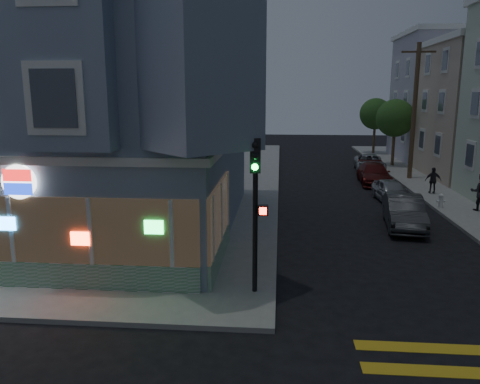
# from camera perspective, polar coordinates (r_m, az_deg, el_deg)

# --- Properties ---
(ground) EXTENTS (120.00, 120.00, 0.00)m
(ground) POSITION_cam_1_polar(r_m,az_deg,el_deg) (10.93, -12.96, -20.96)
(ground) COLOR black
(ground) RESTS_ON ground
(sidewalk_nw) EXTENTS (33.00, 42.00, 0.15)m
(sidewalk_nw) POSITION_cam_1_polar(r_m,az_deg,el_deg) (36.22, -22.37, 1.80)
(sidewalk_nw) COLOR gray
(sidewalk_nw) RESTS_ON ground
(corner_building) EXTENTS (14.60, 14.60, 11.40)m
(corner_building) POSITION_cam_1_polar(r_m,az_deg,el_deg) (21.66, -20.18, 11.05)
(corner_building) COLOR gray
(corner_building) RESTS_ON sidewalk_nw
(row_house_d) EXTENTS (12.00, 8.60, 10.50)m
(row_house_d) POSITION_cam_1_polar(r_m,az_deg,el_deg) (45.76, 26.41, 10.11)
(row_house_d) COLOR #A6A2B2
(row_house_d) RESTS_ON sidewalk_ne
(utility_pole) EXTENTS (2.20, 0.30, 9.00)m
(utility_pole) POSITION_cam_1_polar(r_m,az_deg,el_deg) (33.92, 20.49, 9.36)
(utility_pole) COLOR #4C3826
(utility_pole) RESTS_ON sidewalk_ne
(street_tree_near) EXTENTS (3.00, 3.00, 5.30)m
(street_tree_near) POSITION_cam_1_polar(r_m,az_deg,el_deg) (39.81, 18.39, 8.53)
(street_tree_near) COLOR #4C3826
(street_tree_near) RESTS_ON sidewalk_ne
(street_tree_far) EXTENTS (3.00, 3.00, 5.30)m
(street_tree_far) POSITION_cam_1_polar(r_m,az_deg,el_deg) (47.62, 16.18, 9.13)
(street_tree_far) COLOR #4C3826
(street_tree_far) RESTS_ON sidewalk_ne
(pedestrian_a) EXTENTS (1.07, 0.93, 1.89)m
(pedestrian_a) POSITION_cam_1_polar(r_m,az_deg,el_deg) (26.06, 27.25, 0.01)
(pedestrian_a) COLOR #222227
(pedestrian_a) RESTS_ON sidewalk_ne
(pedestrian_b) EXTENTS (0.93, 0.45, 1.53)m
(pedestrian_b) POSITION_cam_1_polar(r_m,az_deg,el_deg) (29.43, 22.49, 1.31)
(pedestrian_b) COLOR #232128
(pedestrian_b) RESTS_ON sidewalk_ne
(parked_car_a) EXTENTS (1.66, 3.68, 1.23)m
(parked_car_a) POSITION_cam_1_polar(r_m,az_deg,el_deg) (27.10, 17.88, 0.14)
(parked_car_a) COLOR #95989C
(parked_car_a) RESTS_ON ground
(parked_car_b) EXTENTS (2.05, 4.52, 1.44)m
(parked_car_b) POSITION_cam_1_polar(r_m,az_deg,el_deg) (22.02, 19.38, -2.31)
(parked_car_b) COLOR #36393B
(parked_car_b) RESTS_ON ground
(parked_car_c) EXTENTS (2.09, 4.72, 1.35)m
(parked_car_c) POSITION_cam_1_polar(r_m,az_deg,el_deg) (32.11, 16.02, 2.13)
(parked_car_c) COLOR #541513
(parked_car_c) RESTS_ON ground
(parked_car_d) EXTENTS (2.49, 4.76, 1.28)m
(parked_car_d) POSITION_cam_1_polar(r_m,az_deg,el_deg) (37.29, 15.50, 3.42)
(parked_car_d) COLOR #969CA0
(parked_car_d) RESTS_ON ground
(traffic_signal) EXTENTS (0.53, 0.51, 4.56)m
(traffic_signal) POSITION_cam_1_polar(r_m,az_deg,el_deg) (13.10, 1.94, 0.29)
(traffic_signal) COLOR black
(traffic_signal) RESTS_ON sidewalk_nw
(fire_hydrant) EXTENTS (0.42, 0.24, 0.73)m
(fire_hydrant) POSITION_cam_1_polar(r_m,az_deg,el_deg) (26.00, 23.30, -0.93)
(fire_hydrant) COLOR white
(fire_hydrant) RESTS_ON sidewalk_ne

